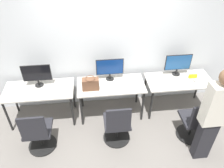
{
  "coord_description": "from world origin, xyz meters",
  "views": [
    {
      "loc": [
        -0.34,
        -2.91,
        3.18
      ],
      "look_at": [
        0.0,
        0.12,
        0.87
      ],
      "focal_mm": 35.0,
      "sensor_mm": 36.0,
      "label": 1
    }
  ],
  "objects_px": {
    "mouse_center": "(126,85)",
    "monitor_center": "(110,68)",
    "keyboard_center": "(111,87)",
    "mouse_left": "(52,91)",
    "office_chair_center": "(117,126)",
    "person_right": "(214,115)",
    "handbag": "(90,84)",
    "keyboard_right": "(181,82)",
    "office_chair_right": "(195,123)",
    "monitor_right": "(178,64)",
    "monitor_left": "(37,74)",
    "office_chair_left": "(38,134)",
    "keyboard_left": "(38,92)",
    "mouse_right": "(195,80)"
  },
  "relations": [
    {
      "from": "mouse_left",
      "to": "office_chair_right",
      "type": "bearing_deg",
      "value": -16.34
    },
    {
      "from": "mouse_center",
      "to": "mouse_right",
      "type": "bearing_deg",
      "value": -0.4
    },
    {
      "from": "monitor_left",
      "to": "person_right",
      "type": "xyz_separation_m",
      "value": [
        2.68,
        -1.29,
        -0.03
      ]
    },
    {
      "from": "monitor_center",
      "to": "handbag",
      "type": "distance_m",
      "value": 0.48
    },
    {
      "from": "monitor_center",
      "to": "keyboard_center",
      "type": "height_order",
      "value": "monitor_center"
    },
    {
      "from": "keyboard_right",
      "to": "person_right",
      "type": "height_order",
      "value": "person_right"
    },
    {
      "from": "monitor_center",
      "to": "office_chair_center",
      "type": "xyz_separation_m",
      "value": [
        0.03,
        -0.9,
        -0.6
      ]
    },
    {
      "from": "mouse_right",
      "to": "handbag",
      "type": "height_order",
      "value": "handbag"
    },
    {
      "from": "mouse_center",
      "to": "office_chair_right",
      "type": "distance_m",
      "value": 1.37
    },
    {
      "from": "monitor_right",
      "to": "monitor_left",
      "type": "bearing_deg",
      "value": -178.51
    },
    {
      "from": "mouse_center",
      "to": "monitor_center",
      "type": "bearing_deg",
      "value": 138.74
    },
    {
      "from": "mouse_left",
      "to": "office_chair_center",
      "type": "bearing_deg",
      "value": -29.95
    },
    {
      "from": "keyboard_right",
      "to": "keyboard_left",
      "type": "bearing_deg",
      "value": -179.99
    },
    {
      "from": "office_chair_left",
      "to": "monitor_center",
      "type": "distance_m",
      "value": 1.69
    },
    {
      "from": "keyboard_right",
      "to": "mouse_right",
      "type": "relative_size",
      "value": 4.59
    },
    {
      "from": "monitor_right",
      "to": "handbag",
      "type": "relative_size",
      "value": 1.71
    },
    {
      "from": "person_right",
      "to": "office_chair_right",
      "type": "bearing_deg",
      "value": 88.54
    },
    {
      "from": "keyboard_center",
      "to": "mouse_center",
      "type": "xyz_separation_m",
      "value": [
        0.27,
        0.03,
        0.01
      ]
    },
    {
      "from": "mouse_left",
      "to": "mouse_right",
      "type": "relative_size",
      "value": 1.0
    },
    {
      "from": "person_right",
      "to": "handbag",
      "type": "xyz_separation_m",
      "value": [
        -1.74,
        1.07,
        -0.1
      ]
    },
    {
      "from": "mouse_left",
      "to": "office_chair_center",
      "type": "xyz_separation_m",
      "value": [
        1.09,
        -0.63,
        -0.37
      ]
    },
    {
      "from": "keyboard_right",
      "to": "monitor_right",
      "type": "bearing_deg",
      "value": 90.0
    },
    {
      "from": "monitor_left",
      "to": "mouse_center",
      "type": "bearing_deg",
      "value": -6.6
    },
    {
      "from": "keyboard_left",
      "to": "handbag",
      "type": "bearing_deg",
      "value": -0.59
    },
    {
      "from": "monitor_left",
      "to": "office_chair_center",
      "type": "relative_size",
      "value": 0.57
    },
    {
      "from": "keyboard_right",
      "to": "office_chair_right",
      "type": "xyz_separation_m",
      "value": [
        0.05,
        -0.72,
        -0.37
      ]
    },
    {
      "from": "office_chair_left",
      "to": "mouse_right",
      "type": "xyz_separation_m",
      "value": [
        2.89,
        0.67,
        0.37
      ]
    },
    {
      "from": "keyboard_left",
      "to": "monitor_center",
      "type": "distance_m",
      "value": 1.37
    },
    {
      "from": "person_right",
      "to": "monitor_center",
      "type": "bearing_deg",
      "value": 135.29
    },
    {
      "from": "mouse_left",
      "to": "keyboard_center",
      "type": "relative_size",
      "value": 0.22
    },
    {
      "from": "office_chair_left",
      "to": "office_chair_center",
      "type": "relative_size",
      "value": 1.0
    },
    {
      "from": "mouse_center",
      "to": "office_chair_center",
      "type": "height_order",
      "value": "office_chair_center"
    },
    {
      "from": "keyboard_left",
      "to": "monitor_left",
      "type": "bearing_deg",
      "value": 90.0
    },
    {
      "from": "mouse_center",
      "to": "mouse_right",
      "type": "distance_m",
      "value": 1.33
    },
    {
      "from": "mouse_left",
      "to": "monitor_center",
      "type": "relative_size",
      "value": 0.18
    },
    {
      "from": "keyboard_left",
      "to": "office_chair_right",
      "type": "bearing_deg",
      "value": -14.95
    },
    {
      "from": "keyboard_left",
      "to": "office_chair_center",
      "type": "distance_m",
      "value": 1.53
    },
    {
      "from": "mouse_left",
      "to": "person_right",
      "type": "distance_m",
      "value": 2.66
    },
    {
      "from": "keyboard_left",
      "to": "person_right",
      "type": "xyz_separation_m",
      "value": [
        2.68,
        -1.08,
        0.21
      ]
    },
    {
      "from": "office_chair_left",
      "to": "monitor_right",
      "type": "relative_size",
      "value": 1.74
    },
    {
      "from": "monitor_left",
      "to": "mouse_right",
      "type": "bearing_deg",
      "value": -3.78
    },
    {
      "from": "monitor_center",
      "to": "office_chair_right",
      "type": "xyz_separation_m",
      "value": [
        1.37,
        -0.98,
        -0.6
      ]
    },
    {
      "from": "office_chair_left",
      "to": "monitor_center",
      "type": "relative_size",
      "value": 1.74
    },
    {
      "from": "office_chair_center",
      "to": "handbag",
      "type": "height_order",
      "value": "handbag"
    },
    {
      "from": "monitor_center",
      "to": "mouse_center",
      "type": "relative_size",
      "value": 5.7
    },
    {
      "from": "office_chair_right",
      "to": "handbag",
      "type": "height_order",
      "value": "handbag"
    },
    {
      "from": "office_chair_center",
      "to": "mouse_right",
      "type": "height_order",
      "value": "office_chair_center"
    },
    {
      "from": "office_chair_center",
      "to": "keyboard_right",
      "type": "distance_m",
      "value": 1.48
    },
    {
      "from": "keyboard_left",
      "to": "office_chair_center",
      "type": "xyz_separation_m",
      "value": [
        1.35,
        -0.63,
        -0.37
      ]
    },
    {
      "from": "keyboard_right",
      "to": "person_right",
      "type": "bearing_deg",
      "value": -87.95
    }
  ]
}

